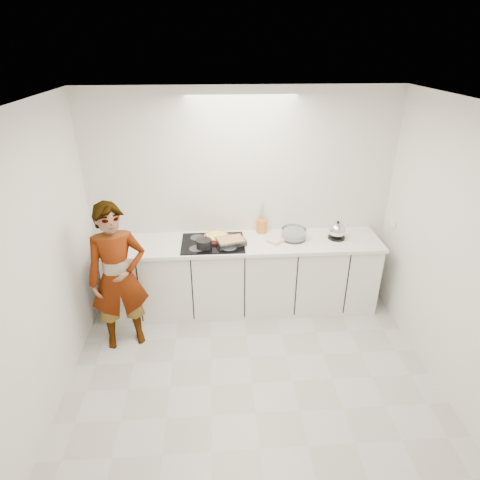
{
  "coord_description": "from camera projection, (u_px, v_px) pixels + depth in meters",
  "views": [
    {
      "loc": [
        -0.31,
        -2.88,
        3.01
      ],
      "look_at": [
        -0.05,
        1.05,
        1.05
      ],
      "focal_mm": 30.0,
      "sensor_mm": 36.0,
      "label": 1
    }
  ],
  "objects": [
    {
      "name": "tart_dish",
      "position": [
        216.0,
        237.0,
        4.7
      ],
      "size": [
        0.37,
        0.37,
        0.05
      ],
      "color": "red",
      "rests_on": "hob"
    },
    {
      "name": "hob",
      "position": [
        213.0,
        243.0,
        4.63
      ],
      "size": [
        0.72,
        0.54,
        0.01
      ],
      "primitive_type": "cube",
      "color": "black",
      "rests_on": "countertop"
    },
    {
      "name": "cook",
      "position": [
        118.0,
        278.0,
        4.13
      ],
      "size": [
        0.68,
        0.54,
        1.64
      ],
      "primitive_type": "imported",
      "rotation": [
        0.0,
        0.0,
        0.28
      ],
      "color": "white",
      "rests_on": "floor"
    },
    {
      "name": "baking_dish",
      "position": [
        231.0,
        241.0,
        4.58
      ],
      "size": [
        0.37,
        0.31,
        0.06
      ],
      "color": "silver",
      "rests_on": "hob"
    },
    {
      "name": "wall_left",
      "position": [
        33.0,
        276.0,
        3.25
      ],
      "size": [
        0.0,
        3.2,
        2.6
      ],
      "primitive_type": "cube",
      "color": "silver",
      "rests_on": "ground"
    },
    {
      "name": "wall_back",
      "position": [
        241.0,
        201.0,
        4.78
      ],
      "size": [
        3.6,
        0.0,
        2.6
      ],
      "primitive_type": "cube",
      "color": "silver",
      "rests_on": "ground"
    },
    {
      "name": "wall_right",
      "position": [
        460.0,
        261.0,
        3.48
      ],
      "size": [
        0.02,
        3.2,
        2.6
      ],
      "color": "silver",
      "rests_on": "ground"
    },
    {
      "name": "ceiling",
      "position": [
        257.0,
        107.0,
        2.77
      ],
      "size": [
        3.6,
        3.2,
        0.0
      ],
      "primitive_type": "cube",
      "color": "white",
      "rests_on": "wall_back"
    },
    {
      "name": "wall_front",
      "position": [
        287.0,
        439.0,
        1.92
      ],
      "size": [
        3.6,
        0.0,
        2.6
      ],
      "primitive_type": "cube",
      "color": "silver",
      "rests_on": "ground"
    },
    {
      "name": "tea_towel",
      "position": [
        277.0,
        240.0,
        4.68
      ],
      "size": [
        0.27,
        0.27,
        0.04
      ],
      "primitive_type": "cube",
      "rotation": [
        0.0,
        0.0,
        0.71
      ],
      "color": "white",
      "rests_on": "countertop"
    },
    {
      "name": "saucepan",
      "position": [
        204.0,
        244.0,
        4.49
      ],
      "size": [
        0.19,
        0.19,
        0.17
      ],
      "color": "black",
      "rests_on": "hob"
    },
    {
      "name": "utensil_crock",
      "position": [
        262.0,
        226.0,
        4.87
      ],
      "size": [
        0.18,
        0.18,
        0.17
      ],
      "primitive_type": "cylinder",
      "rotation": [
        0.0,
        0.0,
        0.41
      ],
      "color": "orange",
      "rests_on": "countertop"
    },
    {
      "name": "floor",
      "position": [
        252.0,
        383.0,
        3.93
      ],
      "size": [
        3.6,
        3.2,
        0.0
      ],
      "primitive_type": "cube",
      "color": "#BDBDBD",
      "rests_on": "ground"
    },
    {
      "name": "countertop",
      "position": [
        243.0,
        243.0,
        4.68
      ],
      "size": [
        3.24,
        0.64,
        0.04
      ],
      "primitive_type": "cube",
      "color": "white",
      "rests_on": "base_cabinets"
    },
    {
      "name": "base_cabinets",
      "position": [
        243.0,
        277.0,
        4.88
      ],
      "size": [
        3.2,
        0.58,
        0.87
      ],
      "primitive_type": "cube",
      "color": "white",
      "rests_on": "floor"
    },
    {
      "name": "kettle",
      "position": [
        337.0,
        231.0,
        4.71
      ],
      "size": [
        0.22,
        0.22,
        0.23
      ],
      "color": "black",
      "rests_on": "countertop"
    },
    {
      "name": "mixing_bowl",
      "position": [
        294.0,
        234.0,
        4.71
      ],
      "size": [
        0.31,
        0.31,
        0.13
      ],
      "color": "silver",
      "rests_on": "countertop"
    }
  ]
}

